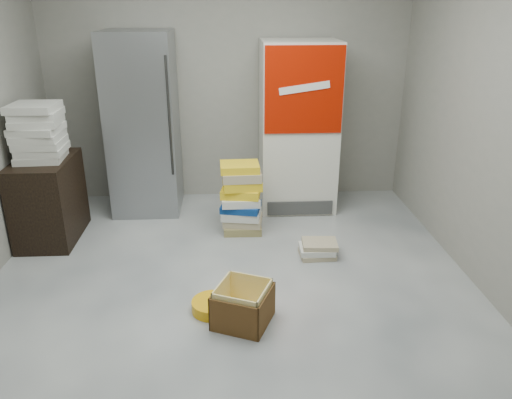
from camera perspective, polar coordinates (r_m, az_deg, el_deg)
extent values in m
plane|color=beige|center=(3.81, -2.77, -12.99)|extent=(5.00, 5.00, 0.00)
cube|color=gray|center=(5.68, -3.29, 13.97)|extent=(4.00, 0.04, 2.80)
cube|color=#95969C|center=(5.47, -12.75, 8.38)|extent=(0.70, 0.70, 1.90)
cylinder|color=#333333|center=(5.05, -9.89, 9.23)|extent=(0.02, 0.02, 1.19)
cube|color=silver|center=(5.46, 4.81, 8.27)|extent=(0.80, 0.70, 1.80)
cube|color=#A81301|center=(5.02, 5.53, 12.29)|extent=(0.78, 0.02, 0.85)
cube|color=white|center=(5.00, 5.56, 12.57)|extent=(0.50, 0.01, 0.14)
cube|color=#3F3F3F|center=(5.37, 5.05, -0.98)|extent=(0.70, 0.02, 0.15)
cube|color=black|center=(5.16, -22.59, -0.01)|extent=(0.50, 0.80, 0.80)
cube|color=silver|center=(5.02, -23.33, 4.55)|extent=(0.42, 0.42, 0.06)
cube|color=silver|center=(5.00, -23.21, 5.28)|extent=(0.42, 0.42, 0.06)
cube|color=silver|center=(4.99, -23.43, 5.97)|extent=(0.41, 0.41, 0.06)
cube|color=silver|center=(4.97, -23.64, 6.68)|extent=(0.40, 0.40, 0.06)
cube|color=silver|center=(4.96, -23.77, 7.39)|extent=(0.42, 0.42, 0.06)
cube|color=silver|center=(4.95, -23.76, 8.16)|extent=(0.42, 0.42, 0.06)
cube|color=silver|center=(4.95, -23.78, 8.93)|extent=(0.42, 0.42, 0.06)
cube|color=silver|center=(4.92, -24.12, 9.60)|extent=(0.41, 0.41, 0.06)
cube|color=olive|center=(5.04, -1.54, -3.22)|extent=(0.38, 0.30, 0.08)
cube|color=tan|center=(5.02, -1.50, -2.37)|extent=(0.41, 0.34, 0.07)
cube|color=silver|center=(4.98, -1.67, -1.61)|extent=(0.41, 0.35, 0.08)
cube|color=navy|center=(4.95, -1.74, -0.83)|extent=(0.42, 0.36, 0.07)
cube|color=silver|center=(4.92, -1.74, -0.05)|extent=(0.38, 0.30, 0.08)
cube|color=yellow|center=(4.91, -1.74, 0.90)|extent=(0.41, 0.34, 0.08)
cube|color=yellow|center=(4.88, -1.59, 1.83)|extent=(0.39, 0.31, 0.09)
cube|color=tan|center=(4.84, -1.66, 2.79)|extent=(0.38, 0.31, 0.09)
cube|color=yellow|center=(4.83, -1.89, 3.72)|extent=(0.38, 0.31, 0.07)
cube|color=tan|center=(4.61, 7.00, -6.16)|extent=(0.32, 0.26, 0.05)
cube|color=silver|center=(4.58, 6.97, -5.64)|extent=(0.32, 0.25, 0.05)
cube|color=tan|center=(4.57, 7.30, -5.07)|extent=(0.33, 0.26, 0.04)
cube|color=yellow|center=(3.73, -1.49, -13.71)|extent=(0.46, 0.46, 0.01)
cube|color=brown|center=(3.80, -0.51, -10.66)|extent=(0.35, 0.15, 0.26)
cube|color=brown|center=(3.52, -2.59, -13.63)|extent=(0.35, 0.15, 0.26)
cube|color=brown|center=(3.72, -4.16, -11.54)|extent=(0.15, 0.35, 0.26)
cube|color=brown|center=(3.61, 1.24, -12.63)|extent=(0.15, 0.35, 0.26)
cube|color=yellow|center=(3.78, -0.60, -10.55)|extent=(0.32, 0.14, 0.30)
cube|color=yellow|center=(3.52, -2.50, -13.25)|extent=(0.32, 0.14, 0.30)
cube|color=yellow|center=(3.70, -3.94, -11.36)|extent=(0.14, 0.32, 0.30)
cube|color=yellow|center=(3.60, 0.99, -12.35)|extent=(0.14, 0.32, 0.30)
cylinder|color=#F4AE0F|center=(3.84, -4.97, -11.99)|extent=(0.38, 0.38, 0.08)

